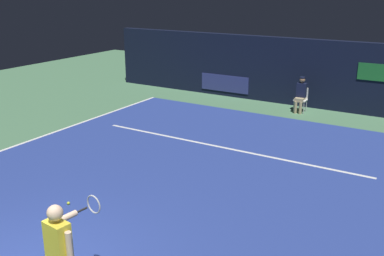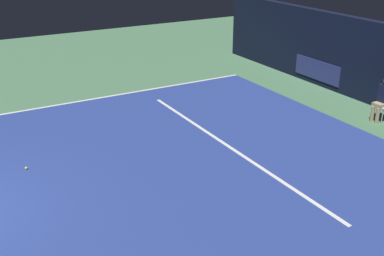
# 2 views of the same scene
# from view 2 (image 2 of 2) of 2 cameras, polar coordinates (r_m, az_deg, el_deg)

# --- Properties ---
(ground_plane) EXTENTS (32.79, 32.79, 0.00)m
(ground_plane) POSITION_cam_2_polar(r_m,az_deg,el_deg) (11.70, -4.28, -4.33)
(ground_plane) COLOR #4C7A56
(court_surface) EXTENTS (10.74, 11.93, 0.01)m
(court_surface) POSITION_cam_2_polar(r_m,az_deg,el_deg) (11.70, -4.28, -4.30)
(court_surface) COLOR navy
(court_surface) RESTS_ON ground
(line_sideline_right) EXTENTS (0.10, 11.93, 0.01)m
(line_sideline_right) POSITION_cam_2_polar(r_m,az_deg,el_deg) (16.30, -12.40, 3.20)
(line_sideline_right) COLOR white
(line_sideline_right) RESTS_ON court_surface
(line_service) EXTENTS (8.38, 0.10, 0.01)m
(line_service) POSITION_cam_2_polar(r_m,az_deg,el_deg) (12.62, 4.29, -2.15)
(line_service) COLOR white
(line_service) RESTS_ON court_surface
(line_judge_on_chair) EXTENTS (0.45, 0.54, 1.32)m
(line_judge_on_chair) POSITION_cam_2_polar(r_m,az_deg,el_deg) (15.10, 21.53, 3.24)
(line_judge_on_chair) COLOR white
(line_judge_on_chair) RESTS_ON ground
(tennis_ball) EXTENTS (0.07, 0.07, 0.07)m
(tennis_ball) POSITION_cam_2_polar(r_m,az_deg,el_deg) (12.05, -18.90, -4.49)
(tennis_ball) COLOR #CCE033
(tennis_ball) RESTS_ON court_surface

